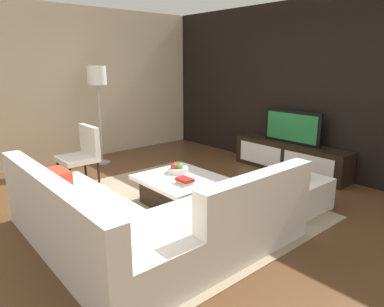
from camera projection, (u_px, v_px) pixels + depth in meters
ground_plane at (180, 209)px, 4.46m from camera, size 14.00×14.00×0.00m
feature_wall_back at (305, 88)px, 5.80m from camera, size 6.40×0.12×2.80m
side_wall_left at (81, 85)px, 6.57m from camera, size 0.12×5.20×2.80m
area_rug at (175, 206)px, 4.53m from camera, size 3.24×2.74×0.01m
media_console at (290, 157)px, 5.91m from camera, size 2.04×0.44×0.50m
television at (292, 127)px, 5.77m from camera, size 1.05×0.06×0.54m
sectional_couch at (142, 222)px, 3.44m from camera, size 2.47×2.32×0.83m
coffee_table at (181, 190)px, 4.54m from camera, size 1.03×0.93×0.38m
accent_chair_near at (83, 151)px, 5.38m from camera, size 0.56×0.52×0.87m
floor_lamp at (97, 81)px, 6.10m from camera, size 0.33×0.33×1.75m
ottoman at (296, 193)px, 4.46m from camera, size 0.70×0.70×0.40m
fruit_bowl at (178, 169)px, 4.68m from camera, size 0.28×0.28×0.14m
decorative_ball at (297, 169)px, 4.38m from camera, size 0.24×0.24×0.24m
book_stack at (185, 181)px, 4.25m from camera, size 0.21×0.15×0.07m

